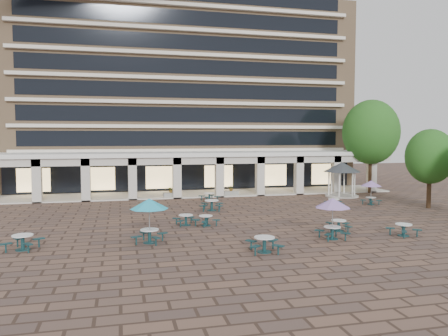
{
  "coord_description": "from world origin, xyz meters",
  "views": [
    {
      "loc": [
        -7.43,
        -29.6,
        5.9
      ],
      "look_at": [
        0.34,
        3.0,
        3.55
      ],
      "focal_mm": 35.0,
      "sensor_mm": 36.0,
      "label": 1
    }
  ],
  "objects_px": {
    "picnic_table_2": "(264,243)",
    "planter_left": "(171,193)",
    "gazebo": "(342,171)",
    "picnic_table_3": "(339,224)",
    "planter_right": "(231,191)",
    "picnic_table_0": "(23,241)"
  },
  "relations": [
    {
      "from": "picnic_table_2",
      "to": "planter_left",
      "type": "xyz_separation_m",
      "value": [
        -2.36,
        21.48,
        -0.05
      ]
    },
    {
      "from": "gazebo",
      "to": "planter_left",
      "type": "relative_size",
      "value": 2.44
    },
    {
      "from": "picnic_table_3",
      "to": "gazebo",
      "type": "xyz_separation_m",
      "value": [
        8.1,
        14.56,
        2.15
      ]
    },
    {
      "from": "picnic_table_2",
      "to": "planter_right",
      "type": "height_order",
      "value": "planter_right"
    },
    {
      "from": "picnic_table_0",
      "to": "picnic_table_2",
      "type": "distance_m",
      "value": 12.66
    },
    {
      "from": "picnic_table_2",
      "to": "planter_left",
      "type": "bearing_deg",
      "value": 103.25
    },
    {
      "from": "planter_left",
      "to": "picnic_table_2",
      "type": "bearing_deg",
      "value": -83.74
    },
    {
      "from": "picnic_table_0",
      "to": "picnic_table_2",
      "type": "bearing_deg",
      "value": 0.2
    },
    {
      "from": "picnic_table_2",
      "to": "gazebo",
      "type": "xyz_separation_m",
      "value": [
        14.32,
        18.33,
        2.09
      ]
    },
    {
      "from": "planter_right",
      "to": "picnic_table_3",
      "type": "bearing_deg",
      "value": -82.03
    },
    {
      "from": "planter_left",
      "to": "planter_right",
      "type": "relative_size",
      "value": 1.0
    },
    {
      "from": "picnic_table_2",
      "to": "planter_right",
      "type": "bearing_deg",
      "value": 87.12
    },
    {
      "from": "picnic_table_0",
      "to": "planter_right",
      "type": "bearing_deg",
      "value": 64.26
    },
    {
      "from": "picnic_table_2",
      "to": "planter_right",
      "type": "distance_m",
      "value": 21.8
    },
    {
      "from": "gazebo",
      "to": "planter_right",
      "type": "distance_m",
      "value": 11.24
    },
    {
      "from": "picnic_table_2",
      "to": "planter_right",
      "type": "relative_size",
      "value": 1.3
    },
    {
      "from": "planter_left",
      "to": "picnic_table_3",
      "type": "bearing_deg",
      "value": -64.17
    },
    {
      "from": "picnic_table_0",
      "to": "picnic_table_2",
      "type": "height_order",
      "value": "picnic_table_0"
    },
    {
      "from": "picnic_table_0",
      "to": "picnic_table_3",
      "type": "height_order",
      "value": "picnic_table_0"
    },
    {
      "from": "gazebo",
      "to": "planter_right",
      "type": "height_order",
      "value": "gazebo"
    },
    {
      "from": "picnic_table_3",
      "to": "picnic_table_0",
      "type": "bearing_deg",
      "value": -156.37
    },
    {
      "from": "picnic_table_3",
      "to": "picnic_table_2",
      "type": "bearing_deg",
      "value": -126.37
    }
  ]
}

